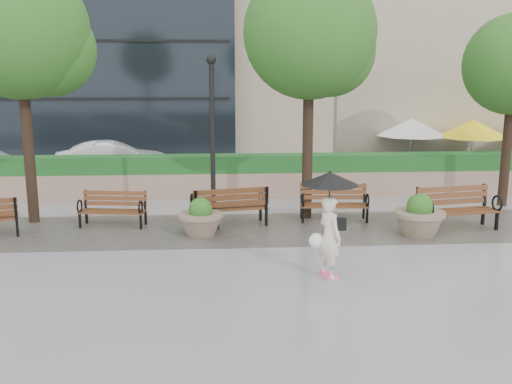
{
  "coord_description": "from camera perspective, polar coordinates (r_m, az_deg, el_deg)",
  "views": [
    {
      "loc": [
        0.17,
        -11.02,
        3.91
      ],
      "look_at": [
        1.05,
        2.38,
        1.1
      ],
      "focal_mm": 40.0,
      "sensor_mm": 36.0,
      "label": 1
    }
  ],
  "objects": [
    {
      "name": "bench_1",
      "position": [
        15.22,
        -14.1,
        -2.39
      ],
      "size": [
        1.75,
        0.89,
        0.9
      ],
      "rotation": [
        0.0,
        0.0,
        -0.14
      ],
      "color": "#5C311A",
      "rests_on": "ground"
    },
    {
      "name": "car_right",
      "position": [
        22.0,
        -14.02,
        3.08
      ],
      "size": [
        4.47,
        2.35,
        1.4
      ],
      "primitive_type": "imported",
      "rotation": [
        0.0,
        0.0,
        1.78
      ],
      "color": "silver",
      "rests_on": "ground"
    },
    {
      "name": "planter_right",
      "position": [
        14.51,
        16.0,
        -2.61
      ],
      "size": [
        1.24,
        1.24,
        1.04
      ],
      "color": "#7F6B56",
      "rests_on": "ground"
    },
    {
      "name": "hedge_wall",
      "position": [
        18.31,
        -4.23,
        1.58
      ],
      "size": [
        24.0,
        0.8,
        1.35
      ],
      "color": "#A37D69",
      "rests_on": "ground"
    },
    {
      "name": "bench_2",
      "position": [
        14.81,
        -2.69,
        -2.26
      ],
      "size": [
        2.06,
        1.16,
        1.05
      ],
      "rotation": [
        0.0,
        0.0,
        3.35
      ],
      "color": "#5C311A",
      "rests_on": "ground"
    },
    {
      "name": "ground",
      "position": [
        11.69,
        -4.41,
        -7.75
      ],
      "size": [
        100.0,
        100.0,
        0.0
      ],
      "primitive_type": "plane",
      "color": "gray",
      "rests_on": "ground"
    },
    {
      "name": "lamppost",
      "position": [
        14.25,
        -4.35,
        3.77
      ],
      "size": [
        0.28,
        0.28,
        4.34
      ],
      "color": "black",
      "rests_on": "ground"
    },
    {
      "name": "cafe_wall",
      "position": [
        23.07,
        20.24,
        6.35
      ],
      "size": [
        10.0,
        0.6,
        4.0
      ],
      "primitive_type": "cube",
      "color": "tan",
      "rests_on": "ground"
    },
    {
      "name": "asphalt_street",
      "position": [
        22.36,
        -4.14,
        1.72
      ],
      "size": [
        40.0,
        7.0,
        0.0
      ],
      "primitive_type": "cube",
      "color": "black",
      "rests_on": "ground"
    },
    {
      "name": "patio_umb_yellow_a",
      "position": [
        21.44,
        20.91,
        5.91
      ],
      "size": [
        2.5,
        2.5,
        2.3
      ],
      "color": "black",
      "rests_on": "ground"
    },
    {
      "name": "tree_0",
      "position": [
        15.96,
        -21.98,
        14.33
      ],
      "size": [
        3.56,
        3.49,
        6.72
      ],
      "color": "black",
      "rests_on": "ground"
    },
    {
      "name": "patio_umb_white",
      "position": [
        21.28,
        15.29,
        6.23
      ],
      "size": [
        2.5,
        2.5,
        2.3
      ],
      "color": "black",
      "rests_on": "ground"
    },
    {
      "name": "tree_1",
      "position": [
        15.43,
        5.91,
        15.06
      ],
      "size": [
        3.53,
        3.45,
        6.65
      ],
      "color": "black",
      "rests_on": "ground"
    },
    {
      "name": "bench_4",
      "position": [
        15.31,
        19.45,
        -2.43
      ],
      "size": [
        2.11,
        1.14,
        1.08
      ],
      "rotation": [
        0.0,
        0.0,
        0.18
      ],
      "color": "#5C311A",
      "rests_on": "ground"
    },
    {
      "name": "cafe_hedge",
      "position": [
        21.07,
        21.08,
        1.57
      ],
      "size": [
        8.0,
        0.5,
        0.9
      ],
      "primitive_type": "cube",
      "color": "#1B531F",
      "rests_on": "ground"
    },
    {
      "name": "pedestrian",
      "position": [
        10.99,
        7.35,
        -2.22
      ],
      "size": [
        1.13,
        1.13,
        2.07
      ],
      "rotation": [
        0.0,
        0.0,
        2.0
      ],
      "color": "beige",
      "rests_on": "ground"
    },
    {
      "name": "bench_3",
      "position": [
        15.45,
        7.78,
        -1.86
      ],
      "size": [
        1.84,
        0.84,
        0.96
      ],
      "rotation": [
        0.0,
        0.0,
        -0.07
      ],
      "color": "#5C311A",
      "rests_on": "ground"
    },
    {
      "name": "planter_left",
      "position": [
        14.05,
        -5.56,
        -2.85
      ],
      "size": [
        1.11,
        1.11,
        0.93
      ],
      "color": "#7F6B56",
      "rests_on": "ground"
    },
    {
      "name": "cobble_strip",
      "position": [
        14.55,
        -4.3,
        -3.78
      ],
      "size": [
        28.0,
        3.2,
        0.01
      ],
      "primitive_type": "cube",
      "color": "#383330",
      "rests_on": "ground"
    }
  ]
}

